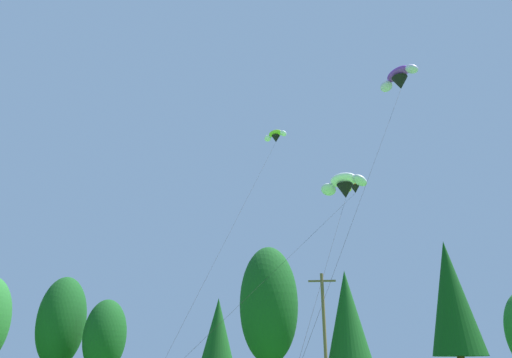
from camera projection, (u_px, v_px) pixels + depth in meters
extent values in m
ellipsoid|color=#144719|center=(61.00, 321.00, 50.27)|extent=(5.06, 5.06, 9.49)
ellipsoid|color=#144719|center=(105.00, 336.00, 48.14)|extent=(4.35, 4.35, 7.40)
cone|color=#144719|center=(218.00, 333.00, 48.20)|extent=(3.70, 3.70, 7.08)
ellipsoid|color=#144719|center=(269.00, 303.00, 44.32)|extent=(5.52, 5.52, 10.83)
cone|color=#144719|center=(347.00, 316.00, 43.51)|extent=(4.11, 4.11, 8.45)
cone|color=#0F3D14|center=(451.00, 296.00, 43.29)|extent=(4.70, 4.70, 10.44)
cylinder|color=brown|center=(325.00, 337.00, 35.96)|extent=(0.26, 0.26, 9.80)
cube|color=brown|center=(322.00, 281.00, 37.57)|extent=(2.20, 0.14, 0.14)
ellipsoid|color=orange|center=(354.00, 184.00, 38.21)|extent=(1.29, 1.45, 0.54)
ellipsoid|color=yellow|center=(361.00, 183.00, 37.47)|extent=(0.85, 0.85, 0.67)
ellipsoid|color=yellow|center=(348.00, 189.00, 38.78)|extent=(0.79, 0.86, 0.67)
cone|color=black|center=(355.00, 189.00, 38.05)|extent=(0.99, 0.99, 0.62)
cylinder|color=black|center=(280.00, 266.00, 29.77)|extent=(11.97, 13.06, 14.28)
ellipsoid|color=white|center=(343.00, 180.00, 35.01)|extent=(2.70, 2.60, 1.12)
ellipsoid|color=silver|center=(360.00, 180.00, 33.99)|extent=(1.64, 1.66, 1.30)
ellipsoid|color=silver|center=(329.00, 190.00, 35.74)|extent=(1.65, 1.70, 1.30)
cone|color=black|center=(345.00, 191.00, 34.79)|extent=(1.74, 1.74, 1.06)
cylinder|color=black|center=(326.00, 268.00, 26.47)|extent=(4.23, 12.84, 12.78)
ellipsoid|color=#93D633|center=(275.00, 134.00, 49.23)|extent=(1.82, 1.60, 0.84)
ellipsoid|color=white|center=(283.00, 133.00, 48.60)|extent=(0.99, 1.07, 0.96)
ellipsoid|color=white|center=(268.00, 138.00, 49.65)|extent=(1.03, 1.05, 0.96)
cone|color=black|center=(276.00, 139.00, 49.06)|extent=(1.20, 1.20, 0.75)
cylinder|color=black|center=(236.00, 219.00, 35.26)|extent=(5.20, 20.78, 23.03)
ellipsoid|color=purple|center=(398.00, 74.00, 35.36)|extent=(2.12, 2.36, 0.88)
ellipsoid|color=silver|center=(412.00, 69.00, 34.17)|extent=(1.40, 1.39, 1.09)
ellipsoid|color=silver|center=(386.00, 86.00, 36.28)|extent=(1.29, 1.41, 1.09)
cone|color=black|center=(400.00, 83.00, 35.11)|extent=(1.62, 1.62, 1.00)
cylinder|color=black|center=(362.00, 196.00, 26.63)|extent=(8.67, 10.50, 20.46)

